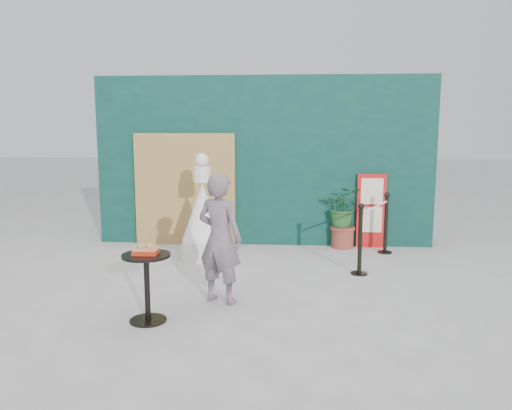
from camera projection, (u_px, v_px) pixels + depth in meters
name	position (u px, v px, depth m)	size (l,w,h in m)	color
ground	(249.00, 301.00, 6.07)	(60.00, 60.00, 0.00)	#ADAAA5
back_wall	(264.00, 161.00, 8.95)	(6.00, 0.30, 3.00)	#0A3030
bamboo_fence	(185.00, 190.00, 8.92)	(1.80, 0.08, 2.00)	tan
woman	(220.00, 238.00, 5.93)	(0.57, 0.38, 1.57)	slate
menu_board	(371.00, 211.00, 8.75)	(0.50, 0.07, 1.30)	red
statue	(203.00, 216.00, 7.94)	(0.66, 0.66, 1.70)	white
cafe_table	(147.00, 277.00, 5.36)	(0.52, 0.52, 0.75)	black
food_basket	(146.00, 251.00, 5.31)	(0.26, 0.19, 0.11)	red
planter	(343.00, 212.00, 8.72)	(0.64, 0.55, 1.08)	brown
stanchion_barrier	(374.00, 232.00, 7.74)	(0.84, 1.54, 1.03)	black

